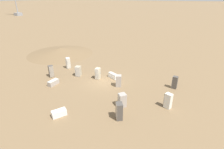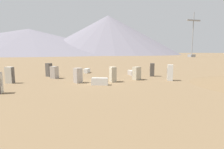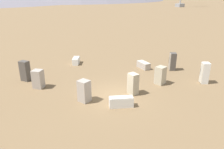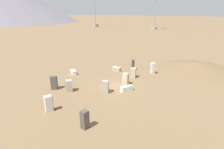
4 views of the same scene
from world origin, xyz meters
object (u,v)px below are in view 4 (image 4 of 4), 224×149
Objects in this scene: discarded_fridge_3 at (132,65)px; discarded_fridge_10 at (49,104)px; discarded_fridge_4 at (127,89)px; discarded_fridge_6 at (54,83)px; discarded_fridge_8 at (153,68)px; discarded_fridge_1 at (133,73)px; discarded_fridge_9 at (85,119)px; power_pylon_2 at (155,16)px; discarded_fridge_11 at (106,87)px; discarded_fridge_2 at (69,86)px; discarded_fridge_7 at (126,79)px; discarded_fridge_5 at (74,72)px; discarded_fridge_0 at (117,69)px; power_pylon_3 at (95,14)px.

discarded_fridge_3 reaches higher than discarded_fridge_10.
discarded_fridge_6 reaches higher than discarded_fridge_4.
discarded_fridge_6 is at bearing 157.95° from discarded_fridge_10.
discarded_fridge_1 is at bearing 93.85° from discarded_fridge_8.
power_pylon_2 is at bearing 112.43° from discarded_fridge_9.
discarded_fridge_10 reaches higher than discarded_fridge_1.
discarded_fridge_9 reaches higher than discarded_fridge_11.
discarded_fridge_8 is 17.78m from discarded_fridge_10.
discarded_fridge_1 is 0.92× the size of discarded_fridge_9.
discarded_fridge_2 is 7.80m from discarded_fridge_7.
discarded_fridge_6 reaches higher than discarded_fridge_7.
discarded_fridge_2 is at bearing 95.31° from discarded_fridge_8.
discarded_fridge_5 is 0.99× the size of discarded_fridge_11.
discarded_fridge_0 is 0.93× the size of discarded_fridge_9.
discarded_fridge_5 is at bearing 99.84° from discarded_fridge_1.
discarded_fridge_3 is 17.87m from discarded_fridge_9.
discarded_fridge_5 is at bearing 145.40° from discarded_fridge_10.
discarded_fridge_10 is (15.03, 2.44, 0.54)m from discarded_fridge_0.
discarded_fridge_3 is at bearing 30.69° from discarded_fridge_8.
power_pylon_3 is 115.24m from discarded_fridge_10.
power_pylon_3 reaches higher than discarded_fridge_3.
discarded_fridge_0 is 15.23m from discarded_fridge_10.
discarded_fridge_11 is (10.47, -1.46, -0.12)m from discarded_fridge_8.
discarded_fridge_0 is 10.60m from discarded_fridge_2.
discarded_fridge_11 reaches higher than discarded_fridge_5.
discarded_fridge_5 is 14.93m from discarded_fridge_9.
discarded_fridge_9 is (3.32, 9.34, -0.06)m from discarded_fridge_6.
power_pylon_3 is 111.18m from discarded_fridge_4.
discarded_fridge_6 reaches higher than discarded_fridge_11.
power_pylon_3 is at bearing 43.84° from discarded_fridge_0.
discarded_fridge_4 is (6.01, 6.10, 0.02)m from discarded_fridge_0.
discarded_fridge_0 is 6.36m from discarded_fridge_7.
discarded_fridge_0 is 6.18m from discarded_fridge_8.
discarded_fridge_1 is 0.86× the size of discarded_fridge_6.
discarded_fridge_5 is at bearing -160.71° from discarded_fridge_4.
discarded_fridge_1 is (1.06, 4.07, 0.44)m from discarded_fridge_0.
discarded_fridge_4 is at bearing 116.26° from discarded_fridge_5.
discarded_fridge_4 is 9.74m from discarded_fridge_10.
discarded_fridge_1 reaches higher than discarded_fridge_4.
power_pylon_2 is 15.55× the size of discarded_fridge_2.
power_pylon_2 reaches higher than discarded_fridge_7.
discarded_fridge_3 is at bearing 17.34° from discarded_fridge_7.
discarded_fridge_3 is 0.98× the size of discarded_fridge_6.
discarded_fridge_2 is at bearing 134.71° from discarded_fridge_10.
discarded_fridge_3 is at bearing 110.20° from discarded_fridge_10.
discarded_fridge_6 is at bearing 53.05° from discarded_fridge_5.
discarded_fridge_10 is at bearing 64.72° from discarded_fridge_5.
discarded_fridge_8 is (-8.48, -0.46, 0.56)m from discarded_fridge_4.
discarded_fridge_9 is at bearing 21.85° from power_pylon_2.
discarded_fridge_10 is at bearing 119.71° from discarded_fridge_3.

